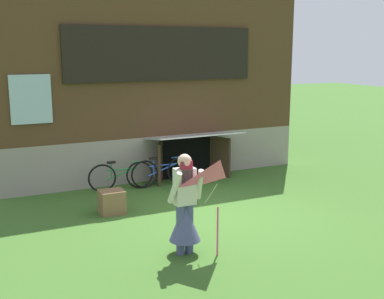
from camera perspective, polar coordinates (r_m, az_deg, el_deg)
The scene contains 7 objects.
ground_plane at distance 10.21m, azimuth 3.16°, elevation -7.44°, with size 60.00×60.00×0.00m, color #386023.
log_house at distance 14.66m, azimuth -7.14°, elevation 7.82°, with size 7.96×5.96×4.76m.
person at distance 8.06m, azimuth -0.83°, elevation -7.33°, with size 0.61×0.53×1.69m.
kite at distance 7.67m, azimuth 3.28°, elevation -3.72°, with size 0.79×0.74×1.58m.
bicycle_blue at distance 12.12m, azimuth -3.47°, elevation -2.58°, with size 1.63×0.08×0.74m.
bicycle_green at distance 11.86m, azimuth -8.26°, elevation -3.04°, with size 1.59×0.19×0.72m.
wooden_crate at distance 10.27m, azimuth -9.31°, elevation -6.04°, with size 0.50×0.42×0.49m, color brown.
Camera 1 is at (-4.70, -8.43, 3.33)m, focal length 45.83 mm.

